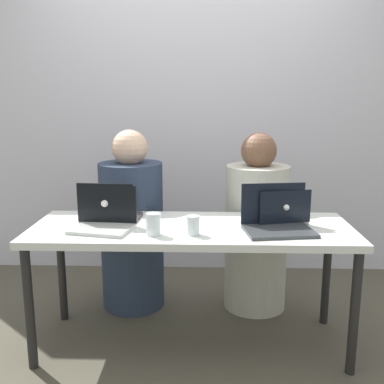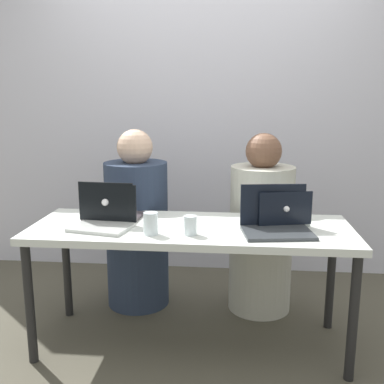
{
  "view_description": "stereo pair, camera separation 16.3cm",
  "coord_description": "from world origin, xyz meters",
  "px_view_note": "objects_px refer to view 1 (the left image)",
  "views": [
    {
      "loc": [
        0.07,
        -2.4,
        1.42
      ],
      "look_at": [
        0.0,
        0.06,
        0.9
      ],
      "focal_mm": 42.0,
      "sensor_mm": 36.0,
      "label": 1
    },
    {
      "loc": [
        0.24,
        -2.39,
        1.42
      ],
      "look_at": [
        0.0,
        0.06,
        0.9
      ],
      "focal_mm": 42.0,
      "sensor_mm": 36.0,
      "label": 2
    }
  ],
  "objects_px": {
    "laptop_back_left": "(110,213)",
    "water_glass_center": "(193,227)",
    "laptop_front_right": "(277,221)",
    "water_glass_left": "(153,226)",
    "person_on_right": "(256,232)",
    "person_on_left": "(132,230)",
    "laptop_front_left": "(105,220)",
    "laptop_back_right": "(280,215)"
  },
  "relations": [
    {
      "from": "laptop_back_left",
      "to": "water_glass_center",
      "type": "bearing_deg",
      "value": 158.09
    },
    {
      "from": "laptop_front_right",
      "to": "water_glass_left",
      "type": "height_order",
      "value": "laptop_front_right"
    },
    {
      "from": "laptop_front_right",
      "to": "water_glass_center",
      "type": "relative_size",
      "value": 3.86
    },
    {
      "from": "person_on_right",
      "to": "laptop_back_left",
      "type": "xyz_separation_m",
      "value": [
        -0.89,
        -0.42,
        0.24
      ]
    },
    {
      "from": "person_on_left",
      "to": "laptop_back_left",
      "type": "distance_m",
      "value": 0.48
    },
    {
      "from": "laptop_front_left",
      "to": "laptop_back_left",
      "type": "xyz_separation_m",
      "value": [
        -0.0,
        0.14,
        0.0
      ]
    },
    {
      "from": "laptop_back_right",
      "to": "laptop_front_right",
      "type": "bearing_deg",
      "value": 60.21
    },
    {
      "from": "laptop_back_right",
      "to": "person_on_right",
      "type": "bearing_deg",
      "value": -93.34
    },
    {
      "from": "laptop_front_left",
      "to": "laptop_back_right",
      "type": "relative_size",
      "value": 1.04
    },
    {
      "from": "person_on_right",
      "to": "laptop_front_right",
      "type": "height_order",
      "value": "person_on_right"
    },
    {
      "from": "person_on_right",
      "to": "water_glass_center",
      "type": "xyz_separation_m",
      "value": [
        -0.41,
        -0.66,
        0.23
      ]
    },
    {
      "from": "laptop_front_left",
      "to": "laptop_back_right",
      "type": "bearing_deg",
      "value": 19.96
    },
    {
      "from": "person_on_left",
      "to": "laptop_back_right",
      "type": "bearing_deg",
      "value": 143.2
    },
    {
      "from": "person_on_left",
      "to": "water_glass_center",
      "type": "distance_m",
      "value": 0.82
    },
    {
      "from": "water_glass_center",
      "to": "laptop_back_right",
      "type": "bearing_deg",
      "value": 25.7
    },
    {
      "from": "laptop_back_left",
      "to": "water_glass_left",
      "type": "bearing_deg",
      "value": 142.11
    },
    {
      "from": "water_glass_left",
      "to": "laptop_front_right",
      "type": "bearing_deg",
      "value": 9.11
    },
    {
      "from": "water_glass_center",
      "to": "water_glass_left",
      "type": "relative_size",
      "value": 0.86
    },
    {
      "from": "laptop_front_left",
      "to": "water_glass_center",
      "type": "relative_size",
      "value": 3.5
    },
    {
      "from": "water_glass_left",
      "to": "person_on_left",
      "type": "bearing_deg",
      "value": 108.52
    },
    {
      "from": "person_on_left",
      "to": "laptop_back_right",
      "type": "distance_m",
      "value": 1.04
    },
    {
      "from": "laptop_front_right",
      "to": "laptop_back_left",
      "type": "bearing_deg",
      "value": 162.45
    },
    {
      "from": "laptop_back_left",
      "to": "person_on_right",
      "type": "bearing_deg",
      "value": -150.36
    },
    {
      "from": "laptop_front_right",
      "to": "laptop_back_right",
      "type": "xyz_separation_m",
      "value": [
        0.04,
        0.14,
        -0.01
      ]
    },
    {
      "from": "person_on_right",
      "to": "water_glass_center",
      "type": "bearing_deg",
      "value": 64.04
    },
    {
      "from": "person_on_left",
      "to": "water_glass_left",
      "type": "height_order",
      "value": "person_on_left"
    },
    {
      "from": "laptop_front_right",
      "to": "water_glass_center",
      "type": "bearing_deg",
      "value": -177.04
    },
    {
      "from": "laptop_back_left",
      "to": "water_glass_left",
      "type": "xyz_separation_m",
      "value": [
        0.28,
        -0.25,
        -0.0
      ]
    },
    {
      "from": "person_on_left",
      "to": "laptop_back_left",
      "type": "relative_size",
      "value": 3.62
    },
    {
      "from": "laptop_back_left",
      "to": "laptop_back_right",
      "type": "relative_size",
      "value": 0.99
    },
    {
      "from": "laptop_front_left",
      "to": "person_on_left",
      "type": "bearing_deg",
      "value": 96.62
    },
    {
      "from": "person_on_left",
      "to": "laptop_back_right",
      "type": "height_order",
      "value": "person_on_left"
    },
    {
      "from": "laptop_front_right",
      "to": "water_glass_left",
      "type": "distance_m",
      "value": 0.66
    },
    {
      "from": "person_on_right",
      "to": "laptop_back_right",
      "type": "height_order",
      "value": "person_on_right"
    },
    {
      "from": "laptop_front_left",
      "to": "laptop_back_right",
      "type": "xyz_separation_m",
      "value": [
        0.97,
        0.14,
        -0.0
      ]
    },
    {
      "from": "laptop_front_right",
      "to": "water_glass_center",
      "type": "height_order",
      "value": "laptop_front_right"
    },
    {
      "from": "water_glass_center",
      "to": "person_on_left",
      "type": "bearing_deg",
      "value": 123.16
    },
    {
      "from": "person_on_left",
      "to": "person_on_right",
      "type": "distance_m",
      "value": 0.84
    },
    {
      "from": "laptop_back_left",
      "to": "water_glass_center",
      "type": "relative_size",
      "value": 3.32
    },
    {
      "from": "laptop_front_left",
      "to": "laptop_back_left",
      "type": "distance_m",
      "value": 0.14
    },
    {
      "from": "laptop_back_right",
      "to": "water_glass_center",
      "type": "xyz_separation_m",
      "value": [
        -0.49,
        -0.23,
        -0.0
      ]
    },
    {
      "from": "laptop_front_right",
      "to": "laptop_back_left",
      "type": "relative_size",
      "value": 1.16
    }
  ]
}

